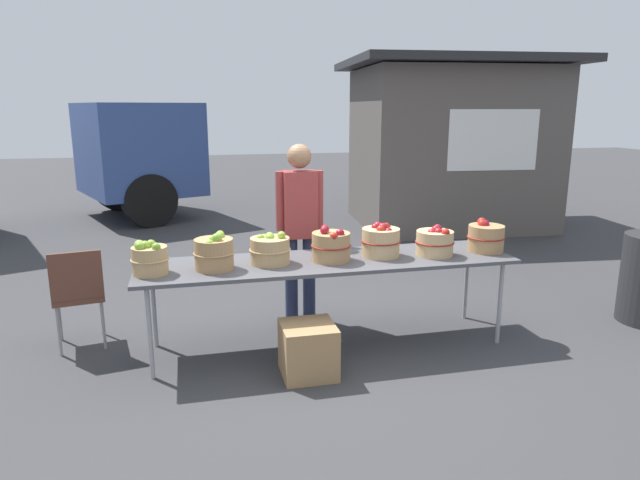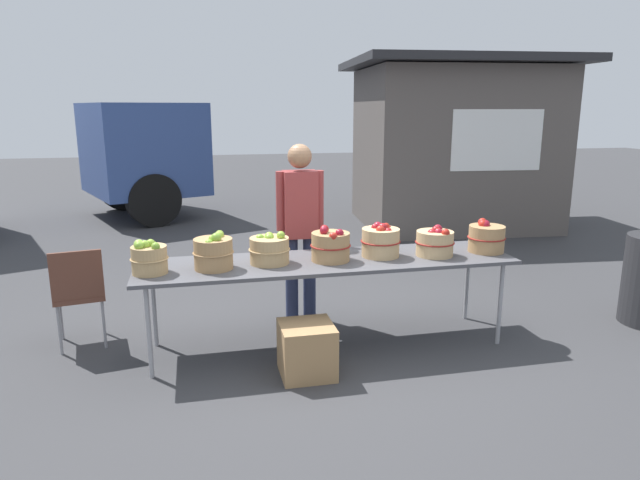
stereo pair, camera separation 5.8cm
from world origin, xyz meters
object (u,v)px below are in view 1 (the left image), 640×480
(apple_basket_red_1, at_px, (381,241))
(apple_basket_red_2, at_px, (435,242))
(folding_chair, at_px, (78,290))
(produce_crate, at_px, (308,350))
(apple_basket_red_3, at_px, (486,237))
(apple_basket_red_0, at_px, (331,246))
(vendor_adult, at_px, (300,219))
(market_table, at_px, (328,264))
(apple_basket_green_0, at_px, (150,259))
(apple_basket_green_1, at_px, (214,253))
(apple_basket_green_2, at_px, (270,250))

(apple_basket_red_1, xyz_separation_m, apple_basket_red_2, (0.46, -0.08, -0.01))
(folding_chair, xyz_separation_m, produce_crate, (1.75, -0.91, -0.31))
(apple_basket_red_2, height_order, apple_basket_red_3, apple_basket_red_3)
(apple_basket_red_0, distance_m, apple_basket_red_3, 1.40)
(apple_basket_red_2, relative_size, vendor_adult, 0.20)
(apple_basket_red_2, xyz_separation_m, apple_basket_red_3, (0.49, 0.03, 0.01))
(market_table, bearing_deg, vendor_adult, 100.23)
(apple_basket_red_3, relative_size, produce_crate, 0.82)
(vendor_adult, bearing_deg, produce_crate, 82.79)
(apple_basket_green_0, bearing_deg, apple_basket_red_3, 1.09)
(market_table, relative_size, folding_chair, 3.60)
(apple_basket_green_0, xyz_separation_m, folding_chair, (-0.62, 0.49, -0.36))
(apple_basket_green_0, bearing_deg, apple_basket_red_2, 0.57)
(apple_basket_green_1, bearing_deg, apple_basket_red_0, 2.07)
(produce_crate, bearing_deg, market_table, 60.78)
(apple_basket_green_2, distance_m, apple_basket_red_0, 0.50)
(apple_basket_green_1, bearing_deg, apple_basket_green_2, 8.45)
(produce_crate, bearing_deg, apple_basket_red_3, 15.76)
(vendor_adult, height_order, folding_chair, vendor_adult)
(apple_basket_green_0, xyz_separation_m, apple_basket_green_1, (0.48, 0.02, 0.01))
(apple_basket_green_1, xyz_separation_m, apple_basket_red_0, (0.94, 0.03, -0.01))
(market_table, height_order, apple_basket_red_0, apple_basket_red_0)
(apple_basket_green_2, xyz_separation_m, apple_basket_red_1, (0.94, 0.01, 0.02))
(market_table, distance_m, vendor_adult, 0.69)
(market_table, xyz_separation_m, apple_basket_green_2, (-0.48, 0.01, 0.15))
(apple_basket_red_3, bearing_deg, apple_basket_red_0, -179.99)
(apple_basket_green_0, bearing_deg, market_table, 3.21)
(apple_basket_red_2, height_order, vendor_adult, vendor_adult)
(market_table, distance_m, apple_basket_green_2, 0.51)
(apple_basket_green_0, relative_size, apple_basket_red_2, 0.86)
(apple_basket_green_1, height_order, apple_basket_red_0, apple_basket_green_1)
(apple_basket_green_2, relative_size, produce_crate, 0.84)
(apple_basket_red_3, xyz_separation_m, vendor_adult, (-1.53, 0.65, 0.10))
(apple_basket_red_3, height_order, produce_crate, apple_basket_red_3)
(apple_basket_green_0, distance_m, produce_crate, 1.38)
(market_table, xyz_separation_m, vendor_adult, (-0.11, 0.63, 0.26))
(apple_basket_red_3, distance_m, folding_chair, 3.49)
(apple_basket_red_3, bearing_deg, apple_basket_red_2, -176.46)
(apple_basket_red_0, distance_m, produce_crate, 0.88)
(apple_basket_red_3, bearing_deg, folding_chair, 172.82)
(apple_basket_red_1, relative_size, vendor_adult, 0.20)
(market_table, relative_size, vendor_adult, 1.86)
(apple_basket_red_2, bearing_deg, apple_basket_red_1, 170.56)
(apple_basket_red_0, distance_m, folding_chair, 2.12)
(apple_basket_green_0, bearing_deg, folding_chair, 141.83)
(market_table, bearing_deg, apple_basket_green_0, -176.79)
(folding_chair, bearing_deg, produce_crate, 142.50)
(folding_chair, bearing_deg, market_table, 158.68)
(apple_basket_green_2, bearing_deg, market_table, -0.73)
(apple_basket_green_1, height_order, vendor_adult, vendor_adult)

